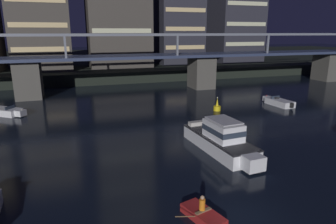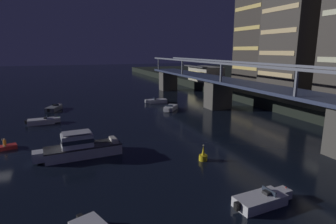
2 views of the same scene
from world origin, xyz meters
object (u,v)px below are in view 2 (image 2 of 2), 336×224
Objects in this scene: channel_buoy at (203,156)px; speedboat_far_left at (262,200)px; river_bridge at (266,98)px; speedboat_mid_left at (43,121)px; speedboat_mid_center at (170,108)px; tower_west_low at (261,38)px; cabin_cruiser_near_left at (80,147)px; waterfront_pavilion at (205,74)px; dinghy_with_paddler at (4,147)px; speedboat_far_center at (54,108)px; speedboat_near_center at (157,101)px; tower_west_tall at (303,42)px.

speedboat_far_left is at bearing 0.43° from channel_buoy.
river_bridge is 17.24× the size of speedboat_mid_left.
speedboat_mid_center is at bearing 170.18° from speedboat_far_left.
cabin_cruiser_near_left is at bearing -57.89° from tower_west_low.
cabin_cruiser_near_left is 19.39m from speedboat_far_left.
tower_west_low reaches higher than speedboat_far_left.
waterfront_pavilion is at bearing -154.24° from tower_west_low.
speedboat_mid_left is at bearing 162.50° from dinghy_with_paddler.
speedboat_mid_center is 22.62m from speedboat_far_center.
cabin_cruiser_near_left is at bearing -83.02° from river_bridge.
tower_west_low is at bearing 142.02° from speedboat_far_left.
speedboat_far_center is at bearing 166.81° from dinghy_with_paddler.
speedboat_far_center is (2.59, -50.09, -14.02)m from tower_west_low.
speedboat_far_left is 2.97× the size of channel_buoy.
waterfront_pavilion is 52.58m from speedboat_mid_left.
tower_west_low reaches higher than speedboat_mid_center.
cabin_cruiser_near_left is 26.21m from speedboat_mid_center.
waterfront_pavilion reaches higher than speedboat_far_center.
river_bridge is at bearing 67.72° from speedboat_mid_left.
waterfront_pavilion reaches higher than speedboat_near_center.
speedboat_far_center is at bearing -154.99° from channel_buoy.
speedboat_mid_center is (25.82, -21.43, -4.02)m from waterfront_pavilion.
tower_west_low is 58.23m from speedboat_far_left.
speedboat_mid_left is at bearing -164.18° from cabin_cruiser_near_left.
tower_west_tall is 4.24× the size of speedboat_near_center.
speedboat_mid_center is at bearing 117.48° from dinghy_with_paddler.
tower_west_low is at bearing 113.58° from dinghy_with_paddler.
speedboat_mid_center is 0.89× the size of speedboat_far_left.
speedboat_mid_left is at bearing -143.25° from channel_buoy.
channel_buoy reaches higher than speedboat_far_left.
dinghy_with_paddler is at bearing -17.50° from speedboat_mid_left.
dinghy_with_paddler is at bearing -135.20° from speedboat_far_left.
channel_buoy is at bearing -59.25° from river_bridge.
speedboat_far_left is at bearing -48.13° from tower_west_tall.
speedboat_mid_left is at bearing -65.17° from speedboat_near_center.
speedboat_mid_center is 25.57m from channel_buoy.
channel_buoy is at bearing 25.01° from speedboat_far_center.
speedboat_far_left and speedboat_far_center have the same top height.
speedboat_near_center and speedboat_far_center have the same top height.
speedboat_mid_left is 35.88m from speedboat_far_left.
speedboat_mid_center is at bearing 166.49° from channel_buoy.
channel_buoy is at bearing 61.06° from dinghy_with_paddler.
tower_west_tall is at bearing 108.97° from cabin_cruiser_near_left.
channel_buoy is at bearing -44.65° from tower_west_low.
tower_west_tall is 4.42× the size of speedboat_far_center.
waterfront_pavilion is 57.76m from channel_buoy.
dinghy_with_paddler is at bearing -78.94° from tower_west_tall.
speedboat_near_center and speedboat_far_left have the same top height.
cabin_cruiser_near_left reaches higher than dinghy_with_paddler.
tower_west_tall is at bearing 0.52° from tower_west_low.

